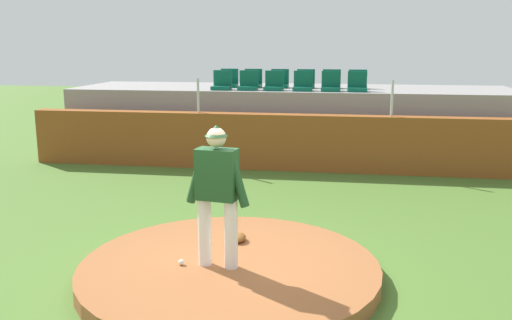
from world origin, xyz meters
The scene contains 21 objects.
ground_plane centered at (0.00, 0.00, 0.00)m, with size 60.00×60.00×0.00m, color #486D29.
pitchers_mound centered at (0.00, 0.00, 0.10)m, with size 3.89×3.89×0.20m, color #975831.
pitcher centered at (-0.12, -0.11, 1.26)m, with size 0.85×0.33×1.82m.
baseball centered at (-0.60, -0.16, 0.24)m, with size 0.07×0.07×0.07m, color white.
fielding_glove centered at (-0.03, 0.81, 0.26)m, with size 0.30×0.20×0.11m, color brown.
brick_barrier centered at (0.00, 6.33, 0.67)m, with size 12.51×0.40×1.34m, color brown.
fence_post_left centered at (-2.06, 6.33, 1.76)m, with size 0.06×0.06×0.83m, color silver.
fence_post_right centered at (2.50, 6.33, 1.76)m, with size 0.06×0.06×0.83m, color silver.
bleacher_platform centered at (0.00, 8.57, 0.90)m, with size 11.82×3.12×1.80m, color gray.
stadium_chair_0 centered at (-1.75, 7.55, 1.96)m, with size 0.48×0.44×0.50m.
stadium_chair_1 centered at (-1.05, 7.56, 1.96)m, with size 0.48×0.44×0.50m.
stadium_chair_2 centered at (-0.38, 7.57, 1.96)m, with size 0.48×0.44×0.50m.
stadium_chair_3 centered at (0.37, 7.56, 1.96)m, with size 0.48×0.44×0.50m.
stadium_chair_4 centered at (1.08, 7.56, 1.96)m, with size 0.48×0.44×0.50m.
stadium_chair_5 centered at (1.73, 7.57, 1.96)m, with size 0.48×0.44×0.50m.
stadium_chair_6 centered at (-1.74, 8.42, 1.96)m, with size 0.48×0.44×0.50m.
stadium_chair_7 centered at (-1.07, 8.42, 1.96)m, with size 0.48×0.44×0.50m.
stadium_chair_8 centered at (-0.33, 8.44, 1.96)m, with size 0.48×0.44×0.50m.
stadium_chair_9 centered at (0.38, 8.44, 1.96)m, with size 0.48×0.44×0.50m.
stadium_chair_10 centered at (1.07, 8.46, 1.96)m, with size 0.48×0.44×0.50m.
stadium_chair_11 centered at (1.76, 8.43, 1.96)m, with size 0.48×0.44×0.50m.
Camera 1 is at (1.38, -6.53, 2.99)m, focal length 38.46 mm.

